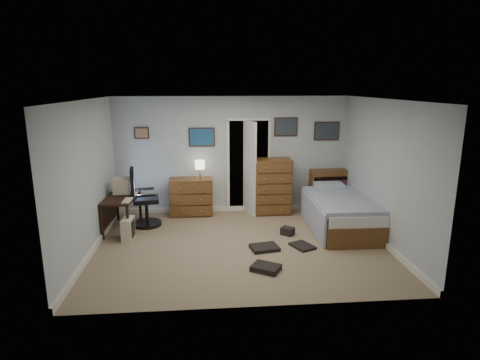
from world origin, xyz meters
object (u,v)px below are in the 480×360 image
office_chair (143,204)px  low_dresser (191,197)px  computer_desk (117,204)px  bed (339,212)px  tall_dresser (271,186)px

office_chair → low_dresser: (0.92, 0.61, -0.05)m
computer_desk → bed: bed is taller
computer_desk → low_dresser: size_ratio=1.31×
low_dresser → tall_dresser: size_ratio=0.75×
office_chair → low_dresser: size_ratio=1.30×
low_dresser → tall_dresser: (1.73, -0.02, 0.20)m
tall_dresser → office_chair: bearing=-167.9°
office_chair → tall_dresser: tall_dresser is taller
low_dresser → bed: size_ratio=0.41×
computer_desk → office_chair: 0.48m
tall_dresser → computer_desk: bearing=-166.9°
office_chair → tall_dresser: size_ratio=0.98×
computer_desk → bed: size_ratio=0.54×
computer_desk → bed: bearing=-1.4°
computer_desk → office_chair: (0.45, 0.16, -0.06)m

